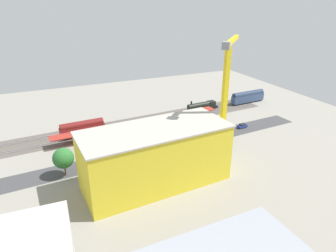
{
  "coord_description": "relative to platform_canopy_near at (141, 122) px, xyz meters",
  "views": [
    {
      "loc": [
        38.72,
        89.4,
        48.44
      ],
      "look_at": [
        -1.64,
        -1.58,
        5.82
      ],
      "focal_mm": 31.84,
      "sensor_mm": 36.0,
      "label": 1
    }
  ],
  "objects": [
    {
      "name": "box_truck_2",
      "position": [
        14.23,
        23.69,
        -2.09
      ],
      "size": [
        9.35,
        2.81,
        3.63
      ],
      "color": "black",
      "rests_on": "ground"
    },
    {
      "name": "traffic_light",
      "position": [
        13.06,
        21.17,
        0.17
      ],
      "size": [
        0.5,
        0.36,
        6.0
      ],
      "color": "#333333",
      "rests_on": "ground"
    },
    {
      "name": "tower_crane",
      "position": [
        -16.34,
        32.22,
        17.98
      ],
      "size": [
        16.64,
        17.54,
        38.14
      ],
      "color": "gray",
      "rests_on": "ground"
    },
    {
      "name": "parked_car_1",
      "position": [
        -31.94,
        13.41,
        -3.08
      ],
      "size": [
        4.41,
        2.25,
        1.74
      ],
      "color": "black",
      "rests_on": "ground"
    },
    {
      "name": "parked_car_3",
      "position": [
        -18.77,
        13.43,
        -3.11
      ],
      "size": [
        4.24,
        2.15,
        1.69
      ],
      "color": "black",
      "rests_on": "ground"
    },
    {
      "name": "construction_roof_slab",
      "position": [
        8.02,
        36.2,
        12.81
      ],
      "size": [
        41.6,
        19.36,
        0.4
      ],
      "primitive_type": "cube",
      "rotation": [
        0.0,
        0.0,
        0.06
      ],
      "color": "#B7B2A8",
      "rests_on": "construction_building"
    },
    {
      "name": "parked_car_4",
      "position": [
        -12.99,
        13.9,
        -3.1
      ],
      "size": [
        4.39,
        2.31,
        1.7
      ],
      "color": "black",
      "rests_on": "ground"
    },
    {
      "name": "rail_bed",
      "position": [
        -4.6,
        -7.85,
        -3.85
      ],
      "size": [
        115.63,
        22.02,
        0.01
      ],
      "primitive_type": "cube",
      "rotation": [
        0.0,
        0.0,
        0.06
      ],
      "color": "#5B544C",
      "rests_on": "ground"
    },
    {
      "name": "box_truck_1",
      "position": [
        11.12,
        23.34,
        -2.12
      ],
      "size": [
        8.43,
        3.77,
        3.62
      ],
      "color": "black",
      "rests_on": "ground"
    },
    {
      "name": "ground_plane",
      "position": [
        -4.6,
        14.08,
        -3.86
      ],
      "size": [
        183.88,
        183.88,
        0.0
      ],
      "primitive_type": "plane",
      "color": "gray",
      "rests_on": "ground"
    },
    {
      "name": "street_tree_3",
      "position": [
        31.24,
        21.93,
        1.98
      ],
      "size": [
        6.13,
        6.13,
        8.92
      ],
      "color": "brown",
      "rests_on": "ground"
    },
    {
      "name": "parked_car_6",
      "position": [
        0.57,
        13.13,
        -3.17
      ],
      "size": [
        4.27,
        2.0,
        1.54
      ],
      "color": "black",
      "rests_on": "ground"
    },
    {
      "name": "parked_car_5",
      "position": [
        -5.84,
        13.56,
        -3.06
      ],
      "size": [
        4.81,
        2.38,
        1.81
      ],
      "color": "black",
      "rests_on": "ground"
    },
    {
      "name": "street_tree_2",
      "position": [
        -9.7,
        22.44,
        1.79
      ],
      "size": [
        6.31,
        6.31,
        8.82
      ],
      "color": "brown",
      "rests_on": "ground"
    },
    {
      "name": "street_asphalt",
      "position": [
        -4.6,
        16.91,
        -3.85
      ],
      "size": [
        115.27,
        16.33,
        0.01
      ],
      "primitive_type": "cube",
      "rotation": [
        0.0,
        0.0,
        0.06
      ],
      "color": "#424244",
      "rests_on": "ground"
    },
    {
      "name": "street_tree_0",
      "position": [
        -16.98,
        21.99,
        0.76
      ],
      "size": [
        6.0,
        6.0,
        7.62
      ],
      "color": "brown",
      "rests_on": "ground"
    },
    {
      "name": "parked_car_2",
      "position": [
        -26.03,
        13.02,
        -3.09
      ],
      "size": [
        4.43,
        1.85,
        1.75
      ],
      "color": "black",
      "rests_on": "ground"
    },
    {
      "name": "locomotive",
      "position": [
        -34.79,
        -11.2,
        -2.0
      ],
      "size": [
        16.13,
        3.82,
        5.2
      ],
      "color": "black",
      "rests_on": "ground"
    },
    {
      "name": "freight_coach_far",
      "position": [
        21.9,
        -4.5,
        -0.68
      ],
      "size": [
        16.86,
        4.15,
        6.06
      ],
      "color": "black",
      "rests_on": "ground"
    },
    {
      "name": "parked_car_7",
      "position": [
        6.67,
        13.14,
        -3.09
      ],
      "size": [
        4.19,
        2.2,
        1.73
      ],
      "color": "black",
      "rests_on": "ground"
    },
    {
      "name": "box_truck_0",
      "position": [
        9.45,
        22.59,
        -2.21
      ],
      "size": [
        9.47,
        3.93,
        3.34
      ],
      "color": "black",
      "rests_on": "ground"
    },
    {
      "name": "street_tree_1",
      "position": [
        17.5,
        22.53,
        0.9
      ],
      "size": [
        6.36,
        6.36,
        7.94
      ],
      "color": "brown",
      "rests_on": "ground"
    },
    {
      "name": "street_tree_4",
      "position": [
        -25.08,
        21.22,
        0.24
      ],
      "size": [
        4.32,
        4.32,
        6.27
      ],
      "color": "brown",
      "rests_on": "ground"
    },
    {
      "name": "platform_canopy_near",
      "position": [
        0.0,
        0.0,
        0.0
      ],
      "size": [
        68.45,
        8.92,
        4.05
      ],
      "color": "#A82D23",
      "rests_on": "ground"
    },
    {
      "name": "passenger_coach",
      "position": [
        -60.71,
        -11.2,
        -0.69
      ],
      "size": [
        18.85,
        4.25,
        6.04
      ],
      "color": "black",
      "rests_on": "ground"
    },
    {
      "name": "track_rails",
      "position": [
        -4.6,
        -7.85,
        -3.68
      ],
      "size": [
        114.7,
        15.61,
        0.12
      ],
      "color": "#9E9EA8",
      "rests_on": "ground"
    },
    {
      "name": "parked_car_0",
      "position": [
        -38.75,
        13.95,
        -3.07
      ],
      "size": [
        4.38,
        2.23,
        1.76
      ],
      "color": "black",
      "rests_on": "ground"
    },
    {
      "name": "construction_building",
      "position": [
        8.02,
        36.2,
        4.38
      ],
      "size": [
        40.96,
        18.72,
        16.46
      ],
      "primitive_type": "cube",
      "rotation": [
        0.0,
        0.0,
        0.06
      ],
      "color": "yellow",
      "rests_on": "ground"
    }
  ]
}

